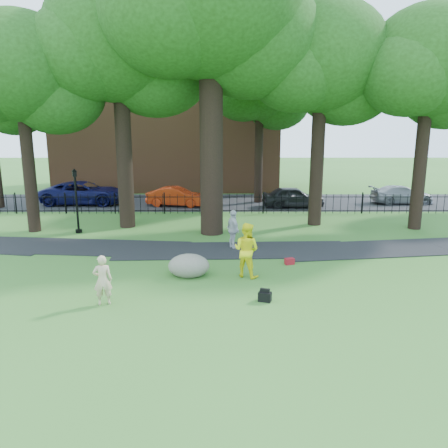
{
  "coord_description": "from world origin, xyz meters",
  "views": [
    {
      "loc": [
        0.54,
        -14.06,
        5.21
      ],
      "look_at": [
        0.59,
        2.0,
        1.6
      ],
      "focal_mm": 35.0,
      "sensor_mm": 36.0,
      "label": 1
    }
  ],
  "objects_px": {
    "red_sedan": "(176,197)",
    "woman": "(103,280)",
    "lamppost": "(77,202)",
    "big_tree": "(213,13)",
    "man": "(246,250)",
    "boulder": "(189,264)"
  },
  "relations": [
    {
      "from": "big_tree",
      "to": "woman",
      "type": "distance_m",
      "value": 13.32
    },
    {
      "from": "man",
      "to": "lamppost",
      "type": "bearing_deg",
      "value": -8.83
    },
    {
      "from": "woman",
      "to": "boulder",
      "type": "xyz_separation_m",
      "value": [
        2.35,
        2.53,
        -0.34
      ]
    },
    {
      "from": "woman",
      "to": "big_tree",
      "type": "bearing_deg",
      "value": -123.16
    },
    {
      "from": "woman",
      "to": "red_sedan",
      "type": "distance_m",
      "value": 16.36
    },
    {
      "from": "woman",
      "to": "lamppost",
      "type": "xyz_separation_m",
      "value": [
        -3.64,
        8.95,
        0.8
      ]
    },
    {
      "from": "man",
      "to": "red_sedan",
      "type": "relative_size",
      "value": 0.5
    },
    {
      "from": "woman",
      "to": "lamppost",
      "type": "bearing_deg",
      "value": -81.62
    },
    {
      "from": "woman",
      "to": "man",
      "type": "relative_size",
      "value": 0.79
    },
    {
      "from": "man",
      "to": "lamppost",
      "type": "relative_size",
      "value": 0.61
    },
    {
      "from": "lamppost",
      "to": "red_sedan",
      "type": "xyz_separation_m",
      "value": [
        4.12,
        7.41,
        -0.93
      ]
    },
    {
      "from": "big_tree",
      "to": "boulder",
      "type": "distance_m",
      "value": 11.66
    },
    {
      "from": "woman",
      "to": "boulder",
      "type": "height_order",
      "value": "woman"
    },
    {
      "from": "lamppost",
      "to": "red_sedan",
      "type": "distance_m",
      "value": 8.53
    },
    {
      "from": "woman",
      "to": "red_sedan",
      "type": "relative_size",
      "value": 0.39
    },
    {
      "from": "boulder",
      "to": "lamppost",
      "type": "height_order",
      "value": "lamppost"
    },
    {
      "from": "red_sedan",
      "to": "woman",
      "type": "bearing_deg",
      "value": -172.19
    },
    {
      "from": "boulder",
      "to": "red_sedan",
      "type": "relative_size",
      "value": 0.38
    },
    {
      "from": "lamppost",
      "to": "man",
      "type": "bearing_deg",
      "value": -61.6
    },
    {
      "from": "man",
      "to": "red_sedan",
      "type": "height_order",
      "value": "man"
    },
    {
      "from": "big_tree",
      "to": "boulder",
      "type": "relative_size",
      "value": 9.83
    },
    {
      "from": "man",
      "to": "lamppost",
      "type": "distance_m",
      "value": 10.33
    }
  ]
}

